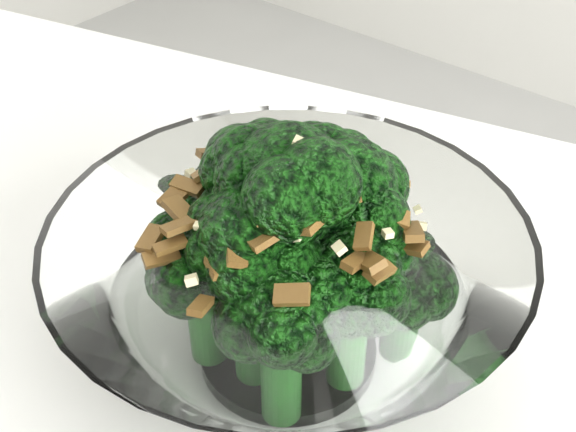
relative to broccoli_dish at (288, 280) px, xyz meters
The scene contains 1 object.
broccoli_dish is the anchor object (origin of this frame).
Camera 1 is at (0.28, -0.18, 1.10)m, focal length 50.00 mm.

